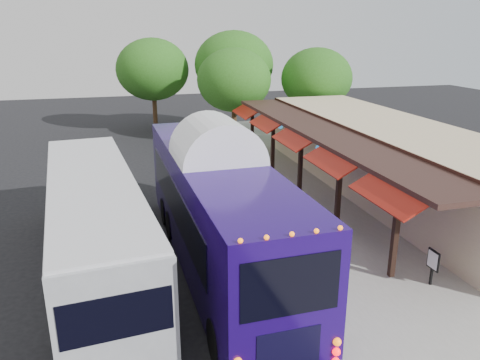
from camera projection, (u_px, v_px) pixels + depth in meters
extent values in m
plane|color=black|center=(247.00, 244.00, 18.25)|extent=(90.00, 90.00, 0.00)
cube|color=#9E9B93|center=(322.00, 197.00, 23.15)|extent=(10.00, 40.00, 0.15)
cube|color=gray|center=(225.00, 206.00, 21.91)|extent=(0.20, 40.00, 0.16)
cube|color=#C6B38A|center=(388.00, 159.00, 23.50)|extent=(5.00, 20.00, 3.60)
cube|color=black|center=(344.00, 132.00, 22.41)|extent=(0.06, 20.00, 0.60)
cube|color=#331E19|center=(324.00, 131.00, 22.11)|extent=(2.60, 20.00, 0.18)
cube|color=black|center=(396.00, 232.00, 14.97)|extent=(0.18, 0.18, 3.16)
cube|color=maroon|center=(388.00, 194.00, 14.45)|extent=(1.00, 3.20, 0.57)
cube|color=black|center=(339.00, 192.00, 18.64)|extent=(0.18, 0.18, 3.16)
cube|color=maroon|center=(331.00, 160.00, 18.12)|extent=(1.00, 3.20, 0.57)
cube|color=black|center=(300.00, 165.00, 22.32)|extent=(0.18, 0.18, 3.16)
cube|color=maroon|center=(293.00, 138.00, 21.80)|extent=(1.00, 3.20, 0.57)
cube|color=black|center=(273.00, 146.00, 25.99)|extent=(0.18, 0.18, 3.16)
cube|color=maroon|center=(266.00, 123.00, 25.47)|extent=(1.00, 3.20, 0.57)
cube|color=black|center=(252.00, 132.00, 29.66)|extent=(0.18, 0.18, 3.16)
cube|color=maroon|center=(246.00, 111.00, 29.14)|extent=(1.00, 3.20, 0.57)
sphere|color=#19598A|center=(377.00, 180.00, 16.58)|extent=(0.26, 0.26, 0.26)
sphere|color=#19598A|center=(318.00, 148.00, 21.17)|extent=(0.26, 0.26, 0.26)
sphere|color=#19598A|center=(280.00, 127.00, 25.76)|extent=(0.26, 0.26, 0.26)
cube|color=#200861|center=(217.00, 206.00, 16.07)|extent=(3.09, 13.11, 3.43)
cube|color=#200861|center=(218.00, 255.00, 16.65)|extent=(3.03, 12.98, 0.38)
ellipsoid|color=white|center=(217.00, 158.00, 15.55)|extent=(3.08, 12.85, 0.61)
cube|color=black|center=(284.00, 288.00, 9.90)|extent=(2.27, 0.08, 1.41)
sphere|color=#FF0C0C|center=(330.00, 358.00, 10.80)|extent=(0.20, 0.20, 0.20)
cylinder|color=black|center=(213.00, 340.00, 11.71)|extent=(0.35, 1.14, 1.13)
cylinder|color=black|center=(306.00, 324.00, 12.34)|extent=(0.35, 1.14, 1.13)
cylinder|color=black|center=(168.00, 211.00, 20.09)|extent=(0.35, 1.14, 1.13)
cylinder|color=black|center=(225.00, 205.00, 20.72)|extent=(0.35, 1.14, 1.13)
cube|color=#989AA0|center=(95.00, 222.00, 15.71)|extent=(3.91, 12.71, 2.88)
cube|color=black|center=(51.00, 219.00, 15.30)|extent=(1.05, 10.59, 1.09)
cube|color=black|center=(136.00, 211.00, 15.98)|extent=(1.05, 10.59, 1.09)
cube|color=silver|center=(91.00, 180.00, 15.26)|extent=(3.83, 12.46, 0.11)
cylinder|color=black|center=(45.00, 340.00, 11.78)|extent=(0.40, 1.07, 1.04)
cylinder|color=black|center=(145.00, 324.00, 12.41)|extent=(0.40, 1.07, 1.04)
cylinder|color=black|center=(69.00, 220.00, 19.25)|extent=(0.40, 1.07, 1.04)
cylinder|color=black|center=(131.00, 214.00, 19.87)|extent=(0.40, 1.07, 1.04)
imported|color=black|center=(331.00, 254.00, 15.39)|extent=(0.59, 0.41, 1.55)
imported|color=black|center=(239.00, 192.00, 21.30)|extent=(0.94, 0.85, 1.58)
imported|color=black|center=(249.00, 155.00, 27.26)|extent=(1.08, 0.84, 1.71)
imported|color=black|center=(244.00, 143.00, 30.27)|extent=(1.17, 0.85, 1.63)
cube|color=black|center=(432.00, 268.00, 14.89)|extent=(0.07, 0.07, 1.21)
cube|color=black|center=(433.00, 260.00, 14.80)|extent=(0.05, 0.55, 0.66)
cube|color=white|center=(433.00, 260.00, 14.80)|extent=(0.01, 0.46, 0.55)
cylinder|color=#382314|center=(234.00, 122.00, 34.27)|extent=(0.36, 0.36, 3.07)
ellipsoid|color=#275D17|center=(234.00, 80.00, 33.35)|extent=(5.31, 5.31, 4.51)
cylinder|color=#382314|center=(234.00, 109.00, 37.90)|extent=(0.36, 0.36, 3.60)
ellipsoid|color=#275D17|center=(234.00, 65.00, 36.82)|extent=(6.22, 6.22, 5.29)
cylinder|color=#382314|center=(314.00, 118.00, 35.74)|extent=(0.36, 0.36, 3.06)
ellipsoid|color=#275D17|center=(316.00, 78.00, 34.83)|extent=(5.28, 5.28, 4.49)
cylinder|color=#382314|center=(155.00, 110.00, 38.34)|extent=(0.36, 0.36, 3.35)
ellipsoid|color=#275D17|center=(153.00, 69.00, 37.34)|extent=(5.79, 5.79, 4.92)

